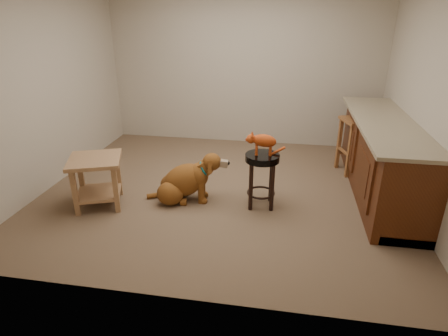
% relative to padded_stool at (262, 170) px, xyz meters
% --- Properties ---
extents(floor, '(4.50, 4.00, 0.01)m').
position_rel_padded_stool_xyz_m(floor, '(-0.51, 0.31, -0.46)').
color(floor, brown).
rests_on(floor, ground).
extents(room_shell, '(4.54, 4.04, 2.62)m').
position_rel_padded_stool_xyz_m(room_shell, '(-0.51, 0.31, 1.22)').
color(room_shell, '#B4A691').
rests_on(room_shell, ground).
extents(cabinet_run, '(0.70, 2.56, 0.94)m').
position_rel_padded_stool_xyz_m(cabinet_run, '(1.44, 0.61, -0.02)').
color(cabinet_run, '#4E230D').
rests_on(cabinet_run, ground).
extents(padded_stool, '(0.39, 0.39, 0.65)m').
position_rel_padded_stool_xyz_m(padded_stool, '(0.00, 0.00, 0.00)').
color(padded_stool, black).
rests_on(padded_stool, ground).
extents(wood_stool, '(0.53, 0.53, 0.78)m').
position_rel_padded_stool_xyz_m(wood_stool, '(1.22, 1.23, -0.05)').
color(wood_stool, brown).
rests_on(wood_stool, ground).
extents(side_table, '(0.74, 0.74, 0.59)m').
position_rel_padded_stool_xyz_m(side_table, '(-1.89, -0.31, -0.07)').
color(side_table, '#966B45').
rests_on(side_table, ground).
extents(golden_retriever, '(1.02, 0.54, 0.65)m').
position_rel_padded_stool_xyz_m(golden_retriever, '(-0.92, -0.02, -0.22)').
color(golden_retriever, brown).
rests_on(golden_retriever, ground).
extents(tabby_kitten, '(0.46, 0.20, 0.29)m').
position_rel_padded_stool_xyz_m(tabby_kitten, '(-0.01, 0.00, 0.35)').
color(tabby_kitten, '#A93A10').
rests_on(tabby_kitten, padded_stool).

